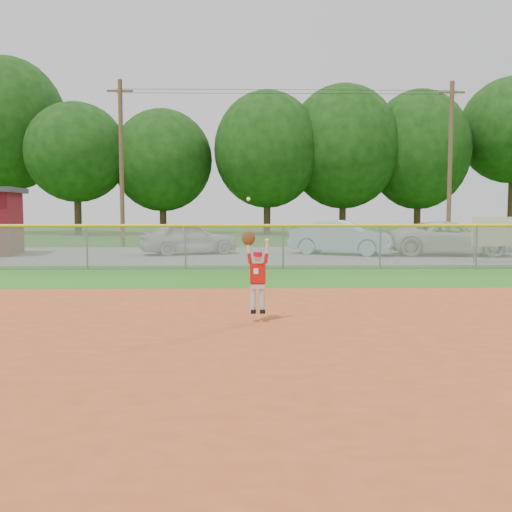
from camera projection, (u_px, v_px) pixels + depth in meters
The scene contains 11 objects.
ground at pixel (324, 332), 9.56m from camera, with size 120.00×120.00×0.00m, color #256316.
clay_infield at pixel (360, 386), 6.56m from camera, with size 24.00×16.00×0.04m, color #A6451D.
parking_strip at pixel (274, 255), 25.50m from camera, with size 44.00×10.00×0.03m, color gray.
car_white_a at pixel (189, 238), 25.69m from camera, with size 1.75×4.34×1.48m, color silver.
car_blue at pixel (342, 237), 25.48m from camera, with size 1.61×4.63×1.52m, color #86B2C9.
car_white_b at pixel (451, 238), 25.11m from camera, with size 2.47×5.36×1.49m, color silver.
sponsor_sign at pixel (499, 233), 21.39m from camera, with size 1.98×0.32×1.77m.
outfield_fence at pixel (283, 244), 19.45m from camera, with size 40.06×0.10×1.55m.
power_lines at pixel (287, 161), 31.11m from camera, with size 19.40×0.24×9.00m.
tree_line at pixel (272, 142), 46.72m from camera, with size 62.37×13.00×14.43m.
ballplayer at pixel (256, 272), 10.19m from camera, with size 0.49×0.21×2.07m.
Camera 1 is at (-1.33, -9.39, 2.06)m, focal length 40.00 mm.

